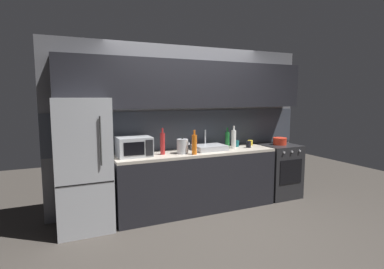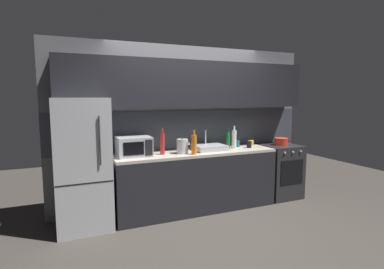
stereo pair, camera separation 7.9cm
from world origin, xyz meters
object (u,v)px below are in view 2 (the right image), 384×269
wine_bottle_red (162,143)px  mug_yellow (251,143)px  wine_bottle_green (228,139)px  refrigerator (82,164)px  wine_bottle_orange (194,144)px  cooking_pot (281,141)px  mug_teal (237,144)px  mug_dark (249,145)px  microwave (134,147)px  kettle (182,146)px  wine_bottle_white (234,139)px  oven_range (280,171)px

wine_bottle_red → mug_yellow: bearing=6.2°
wine_bottle_green → refrigerator: bearing=-175.6°
wine_bottle_orange → cooking_pot: 1.72m
wine_bottle_orange → wine_bottle_red: size_ratio=0.92×
mug_teal → mug_yellow: bearing=4.6°
wine_bottle_red → wine_bottle_orange: bearing=-23.7°
mug_dark → wine_bottle_green: bearing=144.1°
microwave → mug_dark: bearing=-1.5°
kettle → microwave: bearing=173.4°
mug_yellow → mug_dark: 0.26m
kettle → mug_teal: kettle is taller
wine_bottle_red → mug_dark: wine_bottle_red is taller
wine_bottle_orange → mug_yellow: bearing=16.4°
wine_bottle_orange → cooking_pot: wine_bottle_orange is taller
refrigerator → wine_bottle_white: size_ratio=4.75×
wine_bottle_red → mug_dark: bearing=-0.7°
oven_range → wine_bottle_green: bearing=169.5°
wine_bottle_white → mug_yellow: wine_bottle_white is taller
microwave → cooking_pot: bearing=-0.4°
kettle → wine_bottle_red: 0.30m
microwave → mug_yellow: microwave is taller
refrigerator → wine_bottle_red: 1.10m
oven_range → mug_dark: 0.83m
mug_yellow → kettle: bearing=-170.4°
mug_teal → microwave: bearing=-175.9°
refrigerator → wine_bottle_orange: bearing=-7.3°
microwave → cooking_pot: size_ratio=2.01×
kettle → wine_bottle_green: (0.89, 0.23, 0.02)m
wine_bottle_red → wine_bottle_white: bearing=2.1°
oven_range → wine_bottle_white: 1.08m
refrigerator → mug_dark: 2.54m
kettle → cooking_pot: kettle is taller
wine_bottle_white → wine_bottle_green: (-0.03, 0.14, -0.02)m
kettle → cooking_pot: 1.83m
wine_bottle_orange → mug_teal: wine_bottle_orange is taller
wine_bottle_white → mug_yellow: (0.41, 0.13, -0.11)m
oven_range → cooking_pot: size_ratio=3.93×
refrigerator → mug_yellow: 2.71m
microwave → wine_bottle_orange: bearing=-14.5°
microwave → mug_yellow: (2.03, 0.15, -0.09)m
refrigerator → oven_range: bearing=-0.0°
wine_bottle_red → mug_dark: 1.46m
microwave → mug_teal: size_ratio=4.77×
mug_dark → refrigerator: bearing=179.3°
wine_bottle_red → wine_bottle_green: bearing=8.8°
refrigerator → wine_bottle_green: 2.27m
wine_bottle_orange → mug_teal: size_ratio=3.61×
wine_bottle_orange → wine_bottle_red: (-0.41, 0.18, 0.01)m
wine_bottle_white → mug_dark: bearing=-14.3°
wine_bottle_green → mug_yellow: bearing=-0.9°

